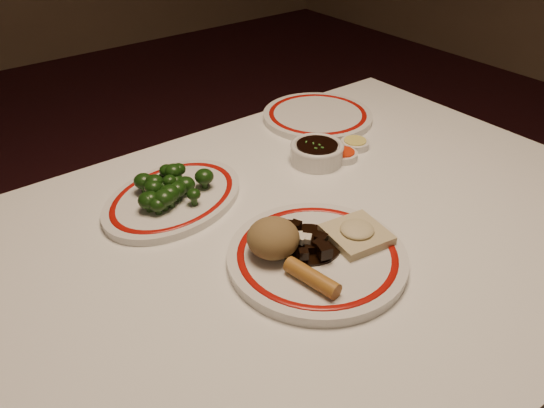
{
  "coord_description": "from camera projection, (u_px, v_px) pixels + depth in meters",
  "views": [
    {
      "loc": [
        -0.55,
        -0.56,
        1.31
      ],
      "look_at": [
        -0.08,
        0.04,
        0.8
      ],
      "focal_mm": 35.0,
      "sensor_mm": 36.0,
      "label": 1
    }
  ],
  "objects": [
    {
      "name": "dining_table",
      "position": [
        320.0,
        259.0,
        1.01
      ],
      "size": [
        1.2,
        0.9,
        0.75
      ],
      "color": "white",
      "rests_on": "ground"
    },
    {
      "name": "rice_mound",
      "position": [
        273.0,
        238.0,
        0.84
      ],
      "size": [
        0.09,
        0.09,
        0.06
      ],
      "primitive_type": "ellipsoid",
      "color": "olive",
      "rests_on": "main_plate"
    },
    {
      "name": "mustard_dish",
      "position": [
        355.0,
        144.0,
        1.19
      ],
      "size": [
        0.06,
        0.06,
        0.02
      ],
      "color": "silver",
      "rests_on": "dining_table"
    },
    {
      "name": "sweet_sour_dish",
      "position": [
        343.0,
        155.0,
        1.15
      ],
      "size": [
        0.06,
        0.06,
        0.02
      ],
      "color": "silver",
      "rests_on": "dining_table"
    },
    {
      "name": "fried_wonton",
      "position": [
        357.0,
        233.0,
        0.88
      ],
      "size": [
        0.11,
        0.11,
        0.03
      ],
      "color": "#C3B68A",
      "rests_on": "main_plate"
    },
    {
      "name": "broccoli_plate",
      "position": [
        174.0,
        198.0,
        1.01
      ],
      "size": [
        0.35,
        0.33,
        0.02
      ],
      "color": "silver",
      "rests_on": "dining_table"
    },
    {
      "name": "main_plate",
      "position": [
        317.0,
        257.0,
        0.86
      ],
      "size": [
        0.38,
        0.38,
        0.02
      ],
      "color": "silver",
      "rests_on": "dining_table"
    },
    {
      "name": "spring_roll",
      "position": [
        312.0,
        277.0,
        0.79
      ],
      "size": [
        0.04,
        0.1,
        0.03
      ],
      "primitive_type": "cylinder",
      "rotation": [
        1.57,
        0.0,
        0.16
      ],
      "color": "#AB712A",
      "rests_on": "main_plate"
    },
    {
      "name": "stirfry_heap",
      "position": [
        308.0,
        242.0,
        0.87
      ],
      "size": [
        0.11,
        0.12,
        0.03
      ],
      "color": "black",
      "rests_on": "main_plate"
    },
    {
      "name": "far_plate",
      "position": [
        318.0,
        116.0,
        1.32
      ],
      "size": [
        0.28,
        0.28,
        0.02
      ],
      "color": "silver",
      "rests_on": "dining_table"
    },
    {
      "name": "soy_bowl",
      "position": [
        317.0,
        153.0,
        1.13
      ],
      "size": [
        0.11,
        0.11,
        0.04
      ],
      "color": "silver",
      "rests_on": "dining_table"
    },
    {
      "name": "broccoli_pile",
      "position": [
        168.0,
        187.0,
        0.98
      ],
      "size": [
        0.16,
        0.12,
        0.05
      ],
      "color": "#23471C",
      "rests_on": "broccoli_plate"
    }
  ]
}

